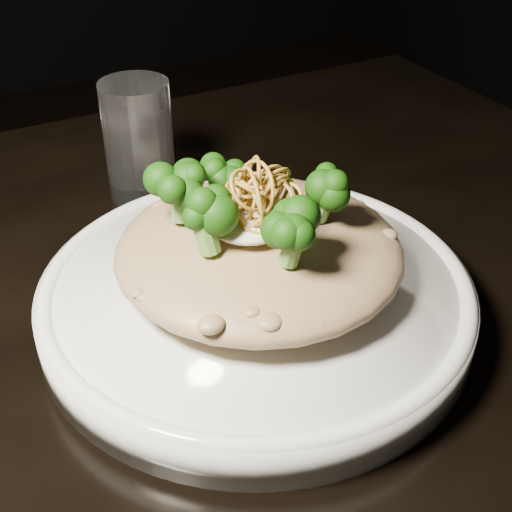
{
  "coord_description": "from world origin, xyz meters",
  "views": [
    {
      "loc": [
        -0.1,
        -0.39,
        1.09
      ],
      "look_at": [
        0.1,
        -0.02,
        0.81
      ],
      "focal_mm": 50.0,
      "sensor_mm": 36.0,
      "label": 1
    }
  ],
  "objects": [
    {
      "name": "shallots",
      "position": [
        0.1,
        -0.02,
        0.86
      ],
      "size": [
        0.06,
        0.06,
        0.04
      ],
      "primitive_type": null,
      "color": "brown",
      "rests_on": "cheese"
    },
    {
      "name": "table",
      "position": [
        0.0,
        0.0,
        0.67
      ],
      "size": [
        1.1,
        0.8,
        0.75
      ],
      "color": "black",
      "rests_on": "ground"
    },
    {
      "name": "broccoli",
      "position": [
        0.09,
        -0.02,
        0.85
      ],
      "size": [
        0.15,
        0.15,
        0.05
      ],
      "primitive_type": null,
      "color": "black",
      "rests_on": "risotto"
    },
    {
      "name": "cheese",
      "position": [
        0.09,
        -0.02,
        0.84
      ],
      "size": [
        0.06,
        0.06,
        0.02
      ],
      "primitive_type": "ellipsoid",
      "color": "white",
      "rests_on": "risotto"
    },
    {
      "name": "plate",
      "position": [
        0.1,
        -0.02,
        0.77
      ],
      "size": [
        0.31,
        0.31,
        0.03
      ],
      "primitive_type": "cylinder",
      "color": "silver",
      "rests_on": "table"
    },
    {
      "name": "drinking_glass",
      "position": [
        0.09,
        0.19,
        0.81
      ],
      "size": [
        0.08,
        0.08,
        0.11
      ],
      "primitive_type": "cylinder",
      "rotation": [
        0.0,
        0.0,
        -0.32
      ],
      "color": "white",
      "rests_on": "table"
    },
    {
      "name": "risotto",
      "position": [
        0.1,
        -0.02,
        0.8
      ],
      "size": [
        0.21,
        0.21,
        0.05
      ],
      "primitive_type": "ellipsoid",
      "color": "brown",
      "rests_on": "plate"
    }
  ]
}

